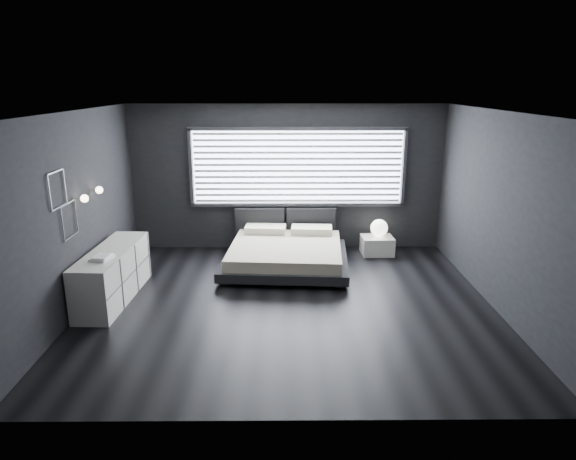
{
  "coord_description": "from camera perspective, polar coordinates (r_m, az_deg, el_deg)",
  "views": [
    {
      "loc": [
        -0.06,
        -7.04,
        3.17
      ],
      "look_at": [
        0.0,
        0.85,
        0.9
      ],
      "focal_mm": 32.0,
      "sensor_mm": 36.0,
      "label": 1
    }
  ],
  "objects": [
    {
      "name": "window",
      "position": [
        9.87,
        1.08,
        6.95
      ],
      "size": [
        4.14,
        0.09,
        1.52
      ],
      "color": "white",
      "rests_on": "ground"
    },
    {
      "name": "wall_art_lower",
      "position": [
        7.56,
        -23.1,
        1.03
      ],
      "size": [
        0.01,
        0.48,
        0.48
      ],
      "color": "#47474C",
      "rests_on": "ground"
    },
    {
      "name": "room",
      "position": [
        7.26,
        0.05,
        1.94
      ],
      "size": [
        6.04,
        6.0,
        2.8
      ],
      "color": "black",
      "rests_on": "ground"
    },
    {
      "name": "sconce_near",
      "position": [
        7.79,
        -21.7,
        3.27
      ],
      "size": [
        0.18,
        0.11,
        0.11
      ],
      "color": "silver",
      "rests_on": "ground"
    },
    {
      "name": "sconce_far",
      "position": [
        8.34,
        -20.26,
        4.2
      ],
      "size": [
        0.18,
        0.11,
        0.11
      ],
      "color": "silver",
      "rests_on": "ground"
    },
    {
      "name": "wall_art_upper",
      "position": [
        7.24,
        -24.24,
        4.11
      ],
      "size": [
        0.01,
        0.48,
        0.48
      ],
      "color": "#47474C",
      "rests_on": "ground"
    },
    {
      "name": "bed",
      "position": [
        9.11,
        -0.23,
        -2.59
      ],
      "size": [
        2.29,
        2.2,
        0.56
      ],
      "color": "black",
      "rests_on": "ground"
    },
    {
      "name": "nightstand",
      "position": [
        9.98,
        9.86,
        -1.69
      ],
      "size": [
        0.61,
        0.51,
        0.34
      ],
      "primitive_type": "cube",
      "rotation": [
        0.0,
        0.0,
        0.03
      ],
      "color": "silver",
      "rests_on": "ground"
    },
    {
      "name": "book_stack",
      "position": [
        7.68,
        -19.96,
        -2.88
      ],
      "size": [
        0.29,
        0.35,
        0.06
      ],
      "color": "white",
      "rests_on": "dresser"
    },
    {
      "name": "headboard",
      "position": [
        10.03,
        -0.28,
        1.02
      ],
      "size": [
        1.96,
        0.16,
        0.52
      ],
      "color": "black",
      "rests_on": "ground"
    },
    {
      "name": "dresser",
      "position": [
        8.2,
        -18.85,
        -4.68
      ],
      "size": [
        0.64,
        1.97,
        0.78
      ],
      "color": "silver",
      "rests_on": "ground"
    },
    {
      "name": "orb_lamp",
      "position": [
        9.93,
        10.09,
        0.23
      ],
      "size": [
        0.32,
        0.32,
        0.32
      ],
      "primitive_type": "sphere",
      "color": "white",
      "rests_on": "nightstand"
    }
  ]
}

